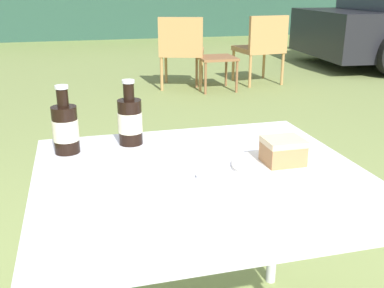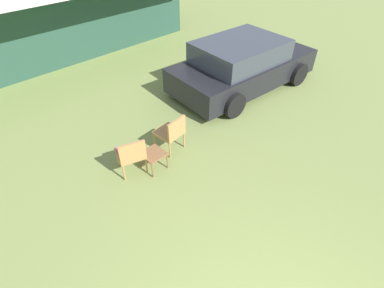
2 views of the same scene
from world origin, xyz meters
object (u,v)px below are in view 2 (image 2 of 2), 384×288
Objects in this scene: parked_car at (242,65)px; wicker_chair_plain at (171,131)px; wicker_chair_cushioned at (131,153)px; garden_side_table at (153,155)px.

wicker_chair_plain is (-3.33, -0.77, -0.18)m from parked_car.
wicker_chair_plain is at bearing -163.62° from wicker_chair_cushioned.
garden_side_table is (0.37, -0.22, -0.14)m from wicker_chair_cushioned.
parked_car is at bearing -173.42° from wicker_chair_plain.
parked_car reaches higher than wicker_chair_plain.
garden_side_table is (-3.99, -0.96, -0.33)m from parked_car.
parked_car is 4.42m from wicker_chair_cushioned.
wicker_chair_cushioned is at bearing 149.36° from garden_side_table.
parked_car is 10.17× the size of garden_side_table.
wicker_chair_cushioned is 1.96× the size of garden_side_table.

